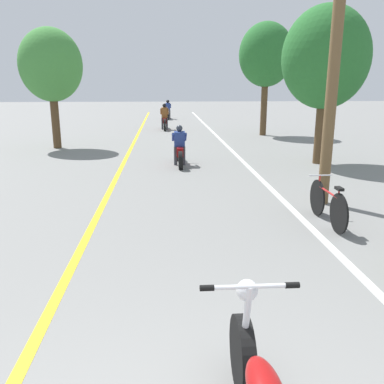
# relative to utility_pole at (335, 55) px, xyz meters

# --- Properties ---
(lane_stripe_center) EXTENTS (0.14, 48.00, 0.01)m
(lane_stripe_center) POSITION_rel_utility_pole_xyz_m (-4.84, 5.77, -3.11)
(lane_stripe_center) COLOR yellow
(lane_stripe_center) RESTS_ON ground
(lane_stripe_edge) EXTENTS (0.14, 48.00, 0.01)m
(lane_stripe_edge) POSITION_rel_utility_pole_xyz_m (-0.82, 5.77, -3.11)
(lane_stripe_edge) COLOR white
(lane_stripe_edge) RESTS_ON ground
(utility_pole) EXTENTS (1.10, 0.24, 6.06)m
(utility_pole) POSITION_rel_utility_pole_xyz_m (0.00, 0.00, 0.00)
(utility_pole) COLOR brown
(utility_pole) RESTS_ON ground
(roadside_tree_right_near) EXTENTS (2.75, 2.47, 4.93)m
(roadside_tree_right_near) POSITION_rel_utility_pole_xyz_m (1.60, 4.55, 0.21)
(roadside_tree_right_near) COLOR #513A23
(roadside_tree_right_near) RESTS_ON ground
(roadside_tree_right_far) EXTENTS (2.68, 2.41, 5.48)m
(roadside_tree_right_far) POSITION_rel_utility_pole_xyz_m (1.59, 12.22, 0.78)
(roadside_tree_right_far) COLOR #513A23
(roadside_tree_right_far) RESTS_ON ground
(roadside_tree_left) EXTENTS (2.46, 2.21, 4.69)m
(roadside_tree_left) POSITION_rel_utility_pole_xyz_m (-7.87, 8.55, 0.12)
(roadside_tree_left) COLOR #513A23
(roadside_tree_left) RESTS_ON ground
(motorcycle_rider_lead) EXTENTS (0.50, 2.04, 1.29)m
(motorcycle_rider_lead) POSITION_rel_utility_pole_xyz_m (-2.99, 4.60, -2.63)
(motorcycle_rider_lead) COLOR black
(motorcycle_rider_lead) RESTS_ON ground
(motorcycle_rider_mid) EXTENTS (0.50, 2.19, 1.47)m
(motorcycle_rider_mid) POSITION_rel_utility_pole_xyz_m (-3.44, 15.25, -2.57)
(motorcycle_rider_mid) COLOR black
(motorcycle_rider_mid) RESTS_ON ground
(motorcycle_rider_far) EXTENTS (0.50, 2.10, 1.41)m
(motorcycle_rider_far) POSITION_rel_utility_pole_xyz_m (-3.16, 22.43, -2.58)
(motorcycle_rider_far) COLOR black
(motorcycle_rider_far) RESTS_ON ground
(bicycle_parked) EXTENTS (0.44, 1.75, 0.84)m
(bicycle_parked) POSITION_rel_utility_pole_xyz_m (-0.45, -1.35, -2.73)
(bicycle_parked) COLOR black
(bicycle_parked) RESTS_ON ground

